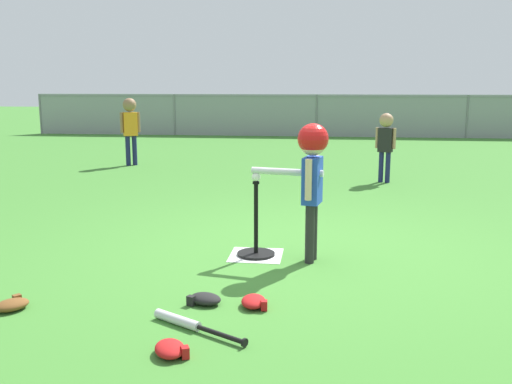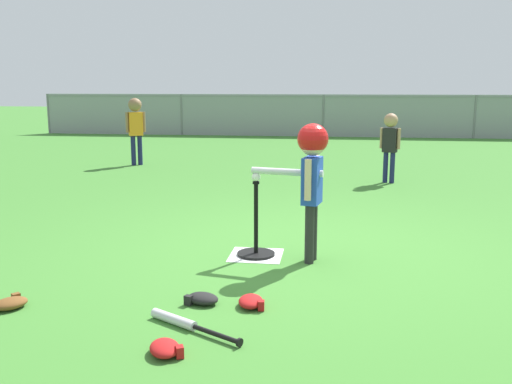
% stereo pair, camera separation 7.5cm
% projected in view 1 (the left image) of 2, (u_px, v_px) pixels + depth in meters
% --- Properties ---
extents(ground_plane, '(60.00, 60.00, 0.00)m').
position_uv_depth(ground_plane, '(299.00, 251.00, 4.98)').
color(ground_plane, '#3D7A2D').
extents(home_plate, '(0.44, 0.44, 0.01)m').
position_uv_depth(home_plate, '(256.00, 255.00, 4.85)').
color(home_plate, white).
rests_on(home_plate, ground_plane).
extents(batting_tee, '(0.32, 0.32, 0.64)m').
position_uv_depth(batting_tee, '(256.00, 244.00, 4.84)').
color(batting_tee, black).
rests_on(batting_tee, ground_plane).
extents(baseball_on_tee, '(0.07, 0.07, 0.07)m').
position_uv_depth(baseball_on_tee, '(256.00, 177.00, 4.73)').
color(baseball_on_tee, white).
rests_on(baseball_on_tee, batting_tee).
extents(batter_child, '(0.63, 0.32, 1.13)m').
position_uv_depth(batter_child, '(311.00, 164.00, 4.56)').
color(batter_child, '#262626').
rests_on(batter_child, ground_plane).
extents(fielder_deep_left, '(0.29, 0.20, 1.02)m').
position_uv_depth(fielder_deep_left, '(386.00, 138.00, 8.33)').
color(fielder_deep_left, '#191E4C').
rests_on(fielder_deep_left, ground_plane).
extents(fielder_deep_right, '(0.32, 0.24, 1.19)m').
position_uv_depth(fielder_deep_right, '(130.00, 122.00, 10.08)').
color(fielder_deep_right, '#191E4C').
rests_on(fielder_deep_right, ground_plane).
extents(spare_bat_silver, '(0.63, 0.40, 0.06)m').
position_uv_depth(spare_bat_silver, '(186.00, 323.00, 3.41)').
color(spare_bat_silver, silver).
rests_on(spare_bat_silver, ground_plane).
extents(glove_by_plate, '(0.26, 0.27, 0.07)m').
position_uv_depth(glove_by_plate, '(12.00, 305.00, 3.68)').
color(glove_by_plate, brown).
rests_on(glove_by_plate, ground_plane).
extents(glove_near_bats, '(0.19, 0.23, 0.07)m').
position_uv_depth(glove_near_bats, '(254.00, 301.00, 3.73)').
color(glove_near_bats, '#B21919').
rests_on(glove_near_bats, ground_plane).
extents(glove_tossed_aside, '(0.26, 0.23, 0.07)m').
position_uv_depth(glove_tossed_aside, '(205.00, 299.00, 3.78)').
color(glove_tossed_aside, black).
rests_on(glove_tossed_aside, ground_plane).
extents(glove_outfield_drop, '(0.24, 0.27, 0.07)m').
position_uv_depth(glove_outfield_drop, '(170.00, 349.00, 3.07)').
color(glove_outfield_drop, '#B21919').
rests_on(glove_outfield_drop, ground_plane).
extents(outfield_fence, '(16.06, 0.06, 1.15)m').
position_uv_depth(outfield_fence, '(317.00, 114.00, 15.67)').
color(outfield_fence, slate).
rests_on(outfield_fence, ground_plane).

